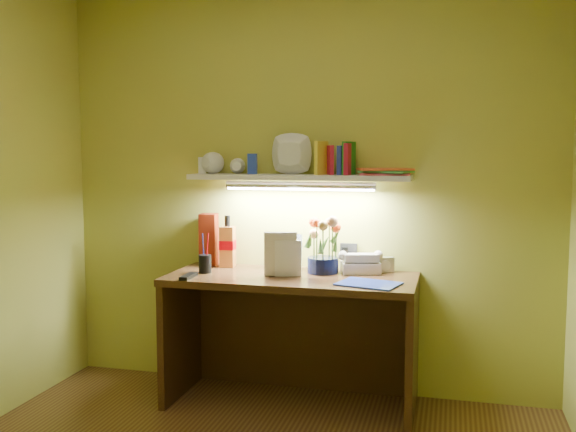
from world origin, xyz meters
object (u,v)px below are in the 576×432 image
(desk, at_px, (291,341))
(desk_clock, at_px, (386,265))
(whisky_bottle, at_px, (228,241))
(telephone, at_px, (360,262))
(flower_bouquet, at_px, (323,246))

(desk, height_order, desk_clock, desk_clock)
(desk_clock, bearing_deg, whisky_bottle, 159.15)
(telephone, relative_size, whisky_bottle, 0.69)
(telephone, height_order, whisky_bottle, whisky_bottle)
(flower_bouquet, bearing_deg, desk_clock, 17.72)
(whisky_bottle, bearing_deg, flower_bouquet, -4.91)
(desk, relative_size, whisky_bottle, 4.46)
(desk_clock, bearing_deg, flower_bouquet, 173.22)
(desk, relative_size, desk_clock, 15.91)
(desk_clock, height_order, whisky_bottle, whisky_bottle)
(flower_bouquet, bearing_deg, whisky_bottle, 175.09)
(flower_bouquet, height_order, whisky_bottle, same)
(whisky_bottle, bearing_deg, desk_clock, 3.65)
(desk_clock, relative_size, whisky_bottle, 0.28)
(desk, distance_m, telephone, 0.60)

